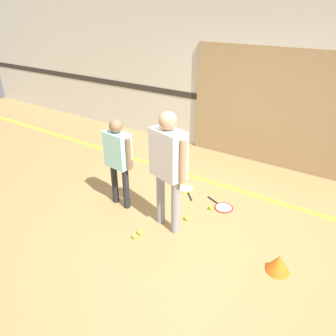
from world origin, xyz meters
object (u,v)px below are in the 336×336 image
object	(u,v)px
tennis_ball_near_instructor	(140,232)
training_cone	(279,263)
person_instructor	(168,160)
tennis_ball_stray_left	(135,236)
racket_spare_on_floor	(223,207)
tennis_ball_by_spare_racket	(211,207)
tennis_ball_stray_right	(187,218)
person_student_left	(118,154)
racket_second_spare	(186,189)

from	to	relation	value
tennis_ball_near_instructor	training_cone	world-z (taller)	training_cone
person_instructor	tennis_ball_stray_left	bearing A→B (deg)	-99.88
racket_spare_on_floor	tennis_ball_by_spare_racket	xyz separation A→B (m)	(-0.12, -0.14, 0.02)
tennis_ball_stray_left	tennis_ball_stray_right	xyz separation A→B (m)	(0.34, 0.71, 0.00)
racket_spare_on_floor	tennis_ball_near_instructor	bearing A→B (deg)	84.63
racket_spare_on_floor	tennis_ball_stray_left	xyz separation A→B (m)	(-0.63, -1.26, 0.02)
person_student_left	tennis_ball_near_instructor	xyz separation A→B (m)	(0.66, -0.40, -0.78)
tennis_ball_near_instructor	tennis_ball_stray_left	distance (m)	0.11
tennis_ball_near_instructor	tennis_ball_stray_right	size ratio (longest dim) A/B	1.00
tennis_ball_by_spare_racket	tennis_ball_stray_left	size ratio (longest dim) A/B	1.00
person_student_left	tennis_ball_by_spare_racket	world-z (taller)	person_student_left
racket_second_spare	tennis_ball_stray_right	world-z (taller)	tennis_ball_stray_right
tennis_ball_stray_left	person_instructor	bearing A→B (deg)	65.19
tennis_ball_near_instructor	tennis_ball_stray_left	xyz separation A→B (m)	(-0.00, -0.11, 0.00)
person_instructor	person_student_left	bearing A→B (deg)	-169.03
person_student_left	training_cone	distance (m)	2.44
tennis_ball_near_instructor	racket_spare_on_floor	bearing A→B (deg)	61.51
tennis_ball_near_instructor	tennis_ball_by_spare_racket	distance (m)	1.13
tennis_ball_near_instructor	tennis_ball_stray_left	bearing A→B (deg)	-90.12
person_student_left	racket_second_spare	bearing A→B (deg)	62.86
person_student_left	training_cone	size ratio (longest dim) A/B	4.83
person_instructor	tennis_ball_near_instructor	xyz separation A→B (m)	(-0.21, -0.34, -0.95)
person_instructor	racket_second_spare	bearing A→B (deg)	121.46
tennis_ball_by_spare_racket	tennis_ball_near_instructor	bearing A→B (deg)	-116.45
person_student_left	racket_second_spare	world-z (taller)	person_student_left
racket_second_spare	tennis_ball_by_spare_racket	distance (m)	0.65
tennis_ball_by_spare_racket	tennis_ball_stray_left	distance (m)	1.23
person_instructor	tennis_ball_stray_left	distance (m)	1.07
tennis_ball_stray_left	tennis_ball_stray_right	size ratio (longest dim) A/B	1.00
tennis_ball_by_spare_racket	tennis_ball_stray_right	world-z (taller)	same
person_student_left	tennis_ball_stray_left	world-z (taller)	person_student_left
racket_second_spare	tennis_ball_stray_left	world-z (taller)	tennis_ball_stray_left
person_instructor	training_cone	distance (m)	1.71
training_cone	tennis_ball_stray_left	bearing A→B (deg)	-165.11
tennis_ball_near_instructor	tennis_ball_stray_right	world-z (taller)	same
tennis_ball_near_instructor	tennis_ball_by_spare_racket	bearing A→B (deg)	63.55
racket_second_spare	tennis_ball_near_instructor	size ratio (longest dim) A/B	6.80
racket_second_spare	training_cone	xyz separation A→B (m)	(1.75, -0.96, 0.10)
person_student_left	tennis_ball_stray_right	bearing A→B (deg)	17.19
racket_second_spare	training_cone	size ratio (longest dim) A/B	1.65
person_student_left	racket_spare_on_floor	world-z (taller)	person_student_left
racket_spare_on_floor	tennis_ball_by_spare_racket	size ratio (longest dim) A/B	7.76
person_instructor	racket_spare_on_floor	xyz separation A→B (m)	(0.42, 0.81, -0.97)
tennis_ball_stray_right	tennis_ball_stray_left	bearing A→B (deg)	-115.96
person_student_left	tennis_ball_stray_right	xyz separation A→B (m)	(1.00, 0.20, -0.78)
person_instructor	person_student_left	xyz separation A→B (m)	(-0.87, 0.06, -0.17)
person_instructor	tennis_ball_stray_right	distance (m)	0.99
tennis_ball_stray_right	training_cone	bearing A→B (deg)	-10.98
tennis_ball_stray_left	person_student_left	bearing A→B (deg)	142.35
tennis_ball_near_instructor	person_student_left	bearing A→B (deg)	148.54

